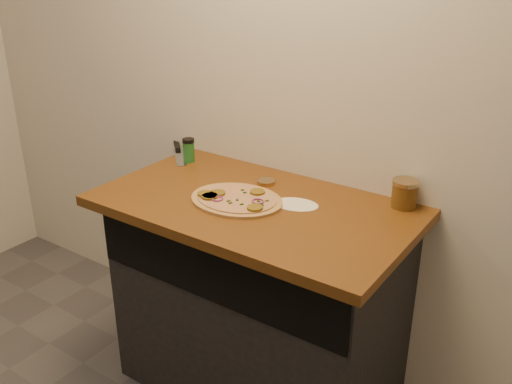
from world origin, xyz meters
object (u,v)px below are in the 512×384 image
Objects in this scene: pizza at (235,199)px; chefs_knife at (178,151)px; spice_shaker at (189,150)px; salsa_jar at (404,193)px.

pizza is 0.62m from chefs_knife.
pizza is 3.52× the size of spice_shaker.
spice_shaker is (0.12, -0.06, 0.05)m from chefs_knife.
pizza is 1.46× the size of chefs_knife.
salsa_jar is 0.99× the size of spice_shaker.
chefs_knife is (-0.55, 0.29, -0.00)m from pizza.
chefs_knife is at bearing -178.71° from salsa_jar.
pizza is at bearing -28.13° from spice_shaker.
pizza is 3.55× the size of salsa_jar.
spice_shaker is (-0.96, -0.09, 0.00)m from salsa_jar.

